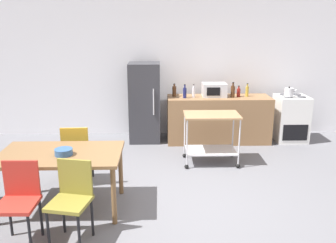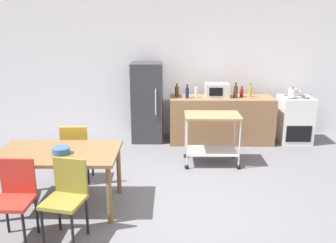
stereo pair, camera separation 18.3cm
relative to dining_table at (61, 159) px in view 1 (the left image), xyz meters
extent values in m
plane|color=slate|center=(1.49, 0.02, -0.67)|extent=(12.00, 12.00, 0.00)
cube|color=white|center=(1.49, 3.22, 0.78)|extent=(8.40, 0.12, 2.90)
cube|color=olive|center=(2.39, 2.62, -0.22)|extent=(2.00, 0.64, 0.90)
cube|color=brown|center=(0.00, 0.00, 0.06)|extent=(1.50, 0.90, 0.04)
cylinder|color=brown|center=(0.69, -0.39, -0.32)|extent=(0.06, 0.06, 0.71)
cylinder|color=brown|center=(-0.69, 0.39, -0.32)|extent=(0.06, 0.06, 0.71)
cylinder|color=brown|center=(0.69, 0.39, -0.32)|extent=(0.06, 0.06, 0.71)
cube|color=#B72D23|center=(-0.26, -0.78, -0.20)|extent=(0.41, 0.41, 0.04)
cube|color=#B72D23|center=(-0.26, -0.60, 0.02)|extent=(0.38, 0.04, 0.40)
cylinder|color=black|center=(-0.09, -0.95, -0.45)|extent=(0.03, 0.03, 0.45)
cylinder|color=black|center=(-0.43, -0.61, -0.45)|extent=(0.03, 0.03, 0.45)
cylinder|color=black|center=(-0.09, -0.61, -0.45)|extent=(0.03, 0.03, 0.45)
cube|color=gold|center=(0.03, 0.78, -0.20)|extent=(0.41, 0.41, 0.04)
cube|color=gold|center=(0.04, 0.60, 0.02)|extent=(0.38, 0.04, 0.40)
cylinder|color=black|center=(0.20, 0.96, -0.45)|extent=(0.03, 0.03, 0.45)
cylinder|color=black|center=(-0.14, 0.95, -0.45)|extent=(0.03, 0.03, 0.45)
cylinder|color=black|center=(0.21, 0.62, -0.45)|extent=(0.03, 0.03, 0.45)
cylinder|color=black|center=(-0.13, 0.61, -0.45)|extent=(0.03, 0.03, 0.45)
cube|color=olive|center=(0.27, -0.76, -0.20)|extent=(0.48, 0.48, 0.04)
cube|color=olive|center=(0.31, -0.58, 0.02)|extent=(0.38, 0.11, 0.40)
cylinder|color=black|center=(0.07, -0.89, -0.45)|extent=(0.03, 0.03, 0.45)
cylinder|color=black|center=(0.40, -0.96, -0.45)|extent=(0.03, 0.03, 0.45)
cylinder|color=black|center=(0.14, -0.56, -0.45)|extent=(0.03, 0.03, 0.45)
cylinder|color=black|center=(0.48, -0.63, -0.45)|extent=(0.03, 0.03, 0.45)
cube|color=white|center=(3.84, 2.64, -0.22)|extent=(0.60, 0.60, 0.90)
cube|color=black|center=(3.84, 2.34, -0.42)|extent=(0.48, 0.01, 0.32)
cylinder|color=#47474C|center=(3.71, 2.52, 0.24)|extent=(0.16, 0.16, 0.02)
cylinder|color=#47474C|center=(3.97, 2.52, 0.24)|extent=(0.16, 0.16, 0.02)
cylinder|color=#47474C|center=(3.71, 2.76, 0.24)|extent=(0.16, 0.16, 0.02)
cylinder|color=#47474C|center=(3.97, 2.76, 0.24)|extent=(0.16, 0.16, 0.02)
cube|color=#333338|center=(0.94, 2.72, 0.10)|extent=(0.60, 0.60, 1.55)
cylinder|color=silver|center=(1.12, 2.41, 0.18)|extent=(0.02, 0.02, 0.50)
cube|color=#A37A51|center=(2.08, 1.48, 0.16)|extent=(0.90, 0.56, 0.03)
cube|color=silver|center=(2.08, 1.48, -0.45)|extent=(0.83, 0.52, 0.02)
cylinder|color=silver|center=(1.66, 1.23, -0.22)|extent=(0.02, 0.02, 0.76)
sphere|color=black|center=(1.66, 1.23, -0.64)|extent=(0.07, 0.07, 0.07)
cylinder|color=silver|center=(2.50, 1.23, -0.22)|extent=(0.02, 0.02, 0.76)
sphere|color=black|center=(2.50, 1.23, -0.64)|extent=(0.07, 0.07, 0.07)
cylinder|color=silver|center=(1.66, 1.73, -0.22)|extent=(0.02, 0.02, 0.76)
sphere|color=black|center=(1.66, 1.73, -0.64)|extent=(0.07, 0.07, 0.07)
cylinder|color=silver|center=(2.50, 1.73, -0.22)|extent=(0.02, 0.02, 0.76)
sphere|color=black|center=(2.50, 1.73, -0.64)|extent=(0.07, 0.07, 0.07)
cylinder|color=#4C2D19|center=(1.52, 2.69, 0.33)|extent=(0.08, 0.08, 0.20)
cylinder|color=#4C2D19|center=(1.52, 2.69, 0.45)|extent=(0.03, 0.03, 0.04)
cylinder|color=black|center=(1.52, 2.69, 0.47)|extent=(0.04, 0.04, 0.01)
cylinder|color=navy|center=(1.72, 2.53, 0.33)|extent=(0.07, 0.07, 0.19)
cylinder|color=navy|center=(1.72, 2.53, 0.45)|extent=(0.03, 0.03, 0.06)
cylinder|color=black|center=(1.72, 2.53, 0.49)|extent=(0.03, 0.03, 0.01)
cylinder|color=silver|center=(1.89, 2.59, 0.33)|extent=(0.06, 0.06, 0.20)
cylinder|color=silver|center=(1.89, 2.59, 0.45)|extent=(0.03, 0.03, 0.04)
cylinder|color=black|center=(1.89, 2.59, 0.48)|extent=(0.03, 0.03, 0.01)
cube|color=silver|center=(2.30, 2.66, 0.36)|extent=(0.46, 0.34, 0.26)
cube|color=black|center=(2.26, 2.49, 0.36)|extent=(0.25, 0.01, 0.16)
cylinder|color=#4C2D19|center=(2.64, 2.56, 0.34)|extent=(0.08, 0.08, 0.22)
cylinder|color=#4C2D19|center=(2.64, 2.56, 0.48)|extent=(0.04, 0.04, 0.06)
cylinder|color=black|center=(2.64, 2.56, 0.52)|extent=(0.04, 0.04, 0.01)
cylinder|color=maroon|center=(2.77, 2.64, 0.31)|extent=(0.07, 0.07, 0.16)
cylinder|color=maroon|center=(2.77, 2.64, 0.41)|extent=(0.03, 0.03, 0.05)
cylinder|color=black|center=(2.77, 2.64, 0.44)|extent=(0.03, 0.03, 0.01)
cylinder|color=gold|center=(2.94, 2.65, 0.33)|extent=(0.06, 0.06, 0.19)
cylinder|color=gold|center=(2.94, 2.65, 0.45)|extent=(0.03, 0.03, 0.05)
cylinder|color=black|center=(2.94, 2.65, 0.48)|extent=(0.03, 0.03, 0.01)
cylinder|color=#33598C|center=(0.07, -0.08, 0.12)|extent=(0.21, 0.21, 0.08)
cylinder|color=silver|center=(3.72, 2.54, 0.33)|extent=(0.17, 0.17, 0.16)
sphere|color=black|center=(3.72, 2.54, 0.42)|extent=(0.03, 0.03, 0.03)
cylinder|color=silver|center=(3.84, 2.54, 0.35)|extent=(0.08, 0.02, 0.07)
camera|label=1|loc=(1.22, -4.16, 1.63)|focal=38.24mm
camera|label=2|loc=(1.40, -4.16, 1.63)|focal=38.24mm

